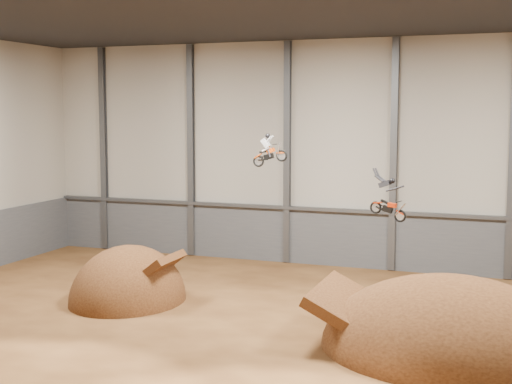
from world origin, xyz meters
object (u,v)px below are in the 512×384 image
fmx_rider_a (271,147)px  takeoff_ramp (128,301)px  landing_ramp (449,350)px  fmx_rider_b (387,195)px

fmx_rider_a → takeoff_ramp: bearing=-160.4°
landing_ramp → fmx_rider_a: fmx_rider_a is taller
takeoff_ramp → fmx_rider_b: fmx_rider_b is taller
takeoff_ramp → fmx_rider_a: (6.90, 2.33, 7.84)m
takeoff_ramp → landing_ramp: size_ratio=0.63×
takeoff_ramp → landing_ramp: (16.09, -2.15, 0.00)m
fmx_rider_a → fmx_rider_b: fmx_rider_a is taller
takeoff_ramp → landing_ramp: 16.23m
fmx_rider_b → takeoff_ramp: bearing=-159.5°
takeoff_ramp → fmx_rider_a: 10.70m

